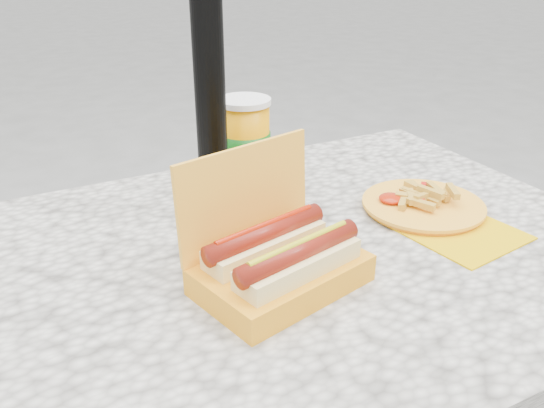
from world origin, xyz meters
name	(u,v)px	position (x,y,z in m)	size (l,w,h in m)	color
picnic_table	(257,315)	(0.00, 0.00, 0.64)	(1.20, 0.80, 0.75)	beige
umbrella_pole	(206,7)	(0.00, 0.16, 1.10)	(0.05, 0.05, 2.20)	black
hotdog_box	(279,260)	(-0.01, -0.08, 0.79)	(0.26, 0.21, 0.19)	#FBA829
fries_plate	(425,206)	(0.34, 0.00, 0.76)	(0.22, 0.30, 0.04)	#E0AC01
soda_cup	(245,146)	(0.09, 0.23, 0.84)	(0.10, 0.10, 0.18)	orange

